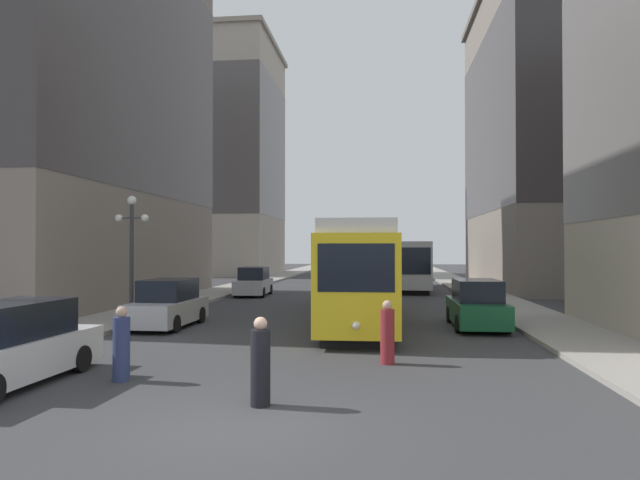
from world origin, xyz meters
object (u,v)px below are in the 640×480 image
(parked_car_left_mid, at_px, (254,282))
(lamp_post_left_near, at_px, (132,237))
(parked_car_right_far, at_px, (477,305))
(pedestrian_crossing_far, at_px, (387,334))
(parked_car_left_far, at_px, (7,347))
(parked_car_left_near, at_px, (168,305))
(pedestrian_on_sidewalk, at_px, (121,346))
(streetcar, at_px, (362,270))
(pedestrian_crossing_near, at_px, (260,364))
(transit_bus, at_px, (410,263))

(parked_car_left_mid, bearing_deg, lamp_post_left_near, -99.89)
(parked_car_right_far, distance_m, pedestrian_crossing_far, 7.90)
(parked_car_left_far, bearing_deg, parked_car_left_near, 91.42)
(parked_car_left_mid, bearing_deg, parked_car_left_near, -91.85)
(parked_car_left_far, xyz_separation_m, pedestrian_crossing_far, (8.27, 3.26, -0.08))
(parked_car_left_near, height_order, parked_car_left_mid, same)
(parked_car_left_mid, bearing_deg, pedestrian_on_sidewalk, -86.19)
(streetcar, relative_size, pedestrian_crossing_near, 8.97)
(parked_car_left_near, distance_m, pedestrian_crossing_far, 10.23)
(transit_bus, distance_m, parked_car_left_mid, 12.19)
(streetcar, bearing_deg, transit_bus, 80.09)
(pedestrian_crossing_far, height_order, lamp_post_left_near, lamp_post_left_near)
(pedestrian_crossing_near, relative_size, pedestrian_crossing_far, 1.02)
(streetcar, xyz_separation_m, transit_bus, (2.87, 18.19, -0.15))
(parked_car_left_far, distance_m, pedestrian_on_sidewalk, 2.39)
(parked_car_left_far, bearing_deg, transit_bus, 72.94)
(parked_car_right_far, xyz_separation_m, pedestrian_on_sidewalk, (-9.40, -9.70, -0.06))
(parked_car_left_near, xyz_separation_m, parked_car_right_far, (11.68, 1.12, 0.00))
(transit_bus, xyz_separation_m, pedestrian_on_sidewalk, (-7.86, -29.66, -1.16))
(lamp_post_left_near, bearing_deg, parked_car_left_mid, 81.97)
(transit_bus, relative_size, parked_car_left_near, 2.67)
(transit_bus, height_order, parked_car_left_near, transit_bus)
(parked_car_left_near, relative_size, pedestrian_crossing_far, 2.67)
(parked_car_left_mid, distance_m, parked_car_right_far, 17.71)
(pedestrian_crossing_far, relative_size, pedestrian_on_sidewalk, 0.98)
(streetcar, height_order, pedestrian_crossing_far, streetcar)
(parked_car_left_near, xyz_separation_m, parked_car_left_far, (0.00, -9.27, 0.00))
(parked_car_left_mid, height_order, pedestrian_crossing_far, parked_car_left_mid)
(pedestrian_crossing_far, bearing_deg, parked_car_left_near, 64.78)
(streetcar, distance_m, parked_car_left_mid, 13.69)
(transit_bus, distance_m, lamp_post_left_near, 23.49)
(parked_car_left_far, distance_m, lamp_post_left_near, 10.74)
(streetcar, distance_m, lamp_post_left_near, 9.47)
(streetcar, height_order, parked_car_left_near, streetcar)
(streetcar, distance_m, parked_car_right_far, 4.92)
(pedestrian_crossing_far, bearing_deg, parked_car_left_mid, 32.82)
(parked_car_left_near, distance_m, parked_car_right_far, 11.74)
(transit_bus, bearing_deg, parked_car_left_mid, -145.28)
(parked_car_left_mid, xyz_separation_m, parked_car_left_far, (0.00, -23.70, 0.00))
(pedestrian_crossing_near, relative_size, pedestrian_on_sidewalk, 1.00)
(parked_car_left_near, bearing_deg, parked_car_right_far, 6.29)
(pedestrian_on_sidewalk, bearing_deg, parked_car_left_far, 137.64)
(pedestrian_on_sidewalk, bearing_deg, pedestrian_crossing_near, -83.94)
(pedestrian_on_sidewalk, bearing_deg, pedestrian_crossing_far, -36.07)
(transit_bus, height_order, parked_car_left_far, transit_bus)
(parked_car_right_far, xyz_separation_m, pedestrian_crossing_near, (-5.85, -11.33, -0.06))
(lamp_post_left_near, bearing_deg, parked_car_left_far, -79.49)
(transit_bus, bearing_deg, pedestrian_on_sidewalk, -103.40)
(parked_car_left_near, xyz_separation_m, pedestrian_crossing_near, (5.84, -10.21, -0.05))
(parked_car_left_mid, bearing_deg, parked_car_right_far, -50.58)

